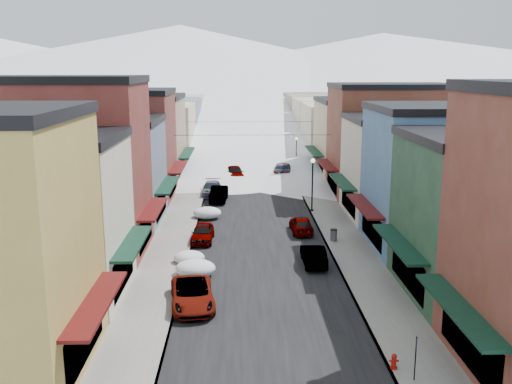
{
  "coord_description": "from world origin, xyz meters",
  "views": [
    {
      "loc": [
        -1.51,
        -18.92,
        12.98
      ],
      "look_at": [
        0.0,
        29.91,
        2.35
      ],
      "focal_mm": 40.0,
      "sensor_mm": 36.0,
      "label": 1
    }
  ],
  "objects": [
    {
      "name": "bldg_r_tan",
      "position": [
        13.19,
        49.0,
        4.76
      ],
      "size": [
        11.3,
        11.2,
        9.5
      ],
      "color": "tan",
      "rests_on": "ground"
    },
    {
      "name": "trash_can",
      "position": [
        5.67,
        22.4,
        0.61
      ],
      "size": [
        0.53,
        0.53,
        0.91
      ],
      "color": "#585B5E",
      "rests_on": "sidewalk_right"
    },
    {
      "name": "car_lane_white",
      "position": [
        0.6,
        69.87,
        0.75
      ],
      "size": [
        2.6,
        5.45,
        1.5
      ],
      "primitive_type": "imported",
      "rotation": [
        0.0,
        0.0,
        3.16
      ],
      "color": "white",
      "rests_on": "ground"
    },
    {
      "name": "road",
      "position": [
        0.0,
        60.0,
        0.01
      ],
      "size": [
        10.0,
        160.0,
        0.01
      ],
      "primitive_type": "cube",
      "color": "black",
      "rests_on": "ground"
    },
    {
      "name": "fire_hydrant",
      "position": [
        5.2,
        3.56,
        0.47
      ],
      "size": [
        0.41,
        0.31,
        0.7
      ],
      "color": "#A41108",
      "rests_on": "sidewalk_right"
    },
    {
      "name": "car_green_sedan",
      "position": [
        3.5,
        17.53,
        0.67
      ],
      "size": [
        1.44,
        4.07,
        1.34
      ],
      "primitive_type": "imported",
      "rotation": [
        0.0,
        0.0,
        3.15
      ],
      "color": "black",
      "rests_on": "ground"
    },
    {
      "name": "car_dark_hatch",
      "position": [
        -3.5,
        36.49,
        0.73
      ],
      "size": [
        1.83,
        4.53,
        1.46
      ],
      "primitive_type": "imported",
      "rotation": [
        0.0,
        0.0,
        -0.06
      ],
      "color": "black",
      "rests_on": "ground"
    },
    {
      "name": "car_black_sedan",
      "position": [
        3.89,
        49.46,
        0.85
      ],
      "size": [
        3.06,
        6.1,
        1.7
      ],
      "primitive_type": "imported",
      "rotation": [
        0.0,
        0.0,
        3.02
      ],
      "color": "black",
      "rests_on": "ground"
    },
    {
      "name": "overhead_cables",
      "position": [
        0.0,
        47.5,
        6.2
      ],
      "size": [
        16.4,
        15.04,
        0.04
      ],
      "color": "black",
      "rests_on": "ground"
    },
    {
      "name": "snow_pile_near",
      "position": [
        -4.28,
        15.59,
        0.52
      ],
      "size": [
        2.56,
        2.78,
        1.08
      ],
      "color": "white",
      "rests_on": "ground"
    },
    {
      "name": "car_gray_suv",
      "position": [
        3.5,
        25.18,
        0.69
      ],
      "size": [
        1.75,
        4.11,
        1.38
      ],
      "primitive_type": "imported",
      "rotation": [
        0.0,
        0.0,
        3.17
      ],
      "color": "#A0A2A9",
      "rests_on": "ground"
    },
    {
      "name": "bldg_l_grayblue",
      "position": [
        -13.19,
        29.0,
        4.51
      ],
      "size": [
        11.3,
        9.2,
        9.0
      ],
      "color": "slate",
      "rests_on": "ground"
    },
    {
      "name": "bldg_r_cream",
      "position": [
        13.69,
        30.0,
        4.51
      ],
      "size": [
        12.3,
        9.2,
        9.0
      ],
      "color": "beige",
      "rests_on": "ground"
    },
    {
      "name": "car_white_suv",
      "position": [
        -4.14,
        10.86,
        0.7
      ],
      "size": [
        2.91,
        5.26,
        1.39
      ],
      "primitive_type": "imported",
      "rotation": [
        0.0,
        0.0,
        0.12
      ],
      "color": "silver",
      "rests_on": "ground"
    },
    {
      "name": "curb_right",
      "position": [
        5.05,
        60.0,
        0.07
      ],
      "size": [
        0.1,
        160.0,
        0.15
      ],
      "primitive_type": "cube",
      "color": "slate",
      "rests_on": "ground"
    },
    {
      "name": "streetlamp_far",
      "position": [
        5.96,
        53.93,
        2.76
      ],
      "size": [
        0.34,
        0.34,
        4.13
      ],
      "color": "black",
      "rests_on": "sidewalk_right"
    },
    {
      "name": "sidewalk_right",
      "position": [
        6.6,
        60.0,
        0.07
      ],
      "size": [
        3.2,
        160.0,
        0.15
      ],
      "primitive_type": "cube",
      "color": "gray",
      "rests_on": "ground"
    },
    {
      "name": "bldg_r_blue",
      "position": [
        13.19,
        21.0,
        5.26
      ],
      "size": [
        11.3,
        9.2,
        10.5
      ],
      "color": "#426B95",
      "rests_on": "ground"
    },
    {
      "name": "curb_left",
      "position": [
        -5.05,
        60.0,
        0.07
      ],
      "size": [
        0.1,
        160.0,
        0.15
      ],
      "primitive_type": "cube",
      "color": "slate",
      "rests_on": "ground"
    },
    {
      "name": "bldg_r_green",
      "position": [
        13.19,
        12.0,
        4.76
      ],
      "size": [
        11.3,
        9.2,
        9.5
      ],
      "color": "#1F4029",
      "rests_on": "ground"
    },
    {
      "name": "bldg_l_brick_far",
      "position": [
        -14.19,
        38.0,
        5.51
      ],
      "size": [
        13.3,
        9.2,
        11.0
      ],
      "color": "maroon",
      "rests_on": "ground"
    },
    {
      "name": "bldg_l_brick_near",
      "position": [
        -13.69,
        20.5,
        6.26
      ],
      "size": [
        12.3,
        8.2,
        12.5
      ],
      "color": "maroon",
      "rests_on": "ground"
    },
    {
      "name": "bldg_r_brick_far",
      "position": [
        14.19,
        39.0,
        5.76
      ],
      "size": [
        13.3,
        9.2,
        11.5
      ],
      "color": "brown",
      "rests_on": "ground"
    },
    {
      "name": "streetlamp_near",
      "position": [
        5.2,
        31.77,
        3.21
      ],
      "size": [
        0.4,
        0.4,
        4.86
      ],
      "color": "black",
      "rests_on": "sidewalk_right"
    },
    {
      "name": "mountain_ridge",
      "position": [
        -19.47,
        277.18,
        14.36
      ],
      "size": [
        670.0,
        340.0,
        34.0
      ],
      "color": "silver",
      "rests_on": "ground"
    },
    {
      "name": "snow_pile_far",
      "position": [
        -4.28,
        29.85,
        0.5
      ],
      "size": [
        2.47,
        2.72,
        1.05
      ],
      "color": "white",
      "rests_on": "ground"
    },
    {
      "name": "bldg_l_cream",
      "position": [
        -13.19,
        12.5,
        4.76
      ],
      "size": [
        11.3,
        8.2,
        9.5
      ],
      "color": "beige",
      "rests_on": "ground"
    },
    {
      "name": "parking_sign",
      "position": [
        5.81,
        2.6,
        1.31
      ],
      "size": [
        0.1,
        0.26,
        1.98
      ],
      "color": "black",
      "rests_on": "sidewalk_right"
    },
    {
      "name": "distant_blocks",
      "position": [
        0.0,
        83.0,
        4.0
      ],
      "size": [
        34.0,
        55.0,
        8.0
      ],
      "color": "gray",
      "rests_on": "ground"
    },
    {
      "name": "car_lane_silver",
      "position": [
        -1.96,
        47.64,
        0.84
      ],
      "size": [
        2.64,
        5.15,
        1.68
      ],
      "primitive_type": "imported",
      "rotation": [
        0.0,
        0.0,
        0.14
      ],
      "color": "#A2A4AA",
      "rests_on": "ground"
    },
    {
      "name": "sidewalk_left",
      "position": [
        -6.6,
        60.0,
        0.07
      ],
      "size": [
        3.2,
        160.0,
        0.15
      ],
      "primitive_type": "cube",
      "color": "gray",
      "rests_on": "ground"
    },
    {
      "name": "car_silver_wagon",
      "position": [
        -4.3,
        39.33,
        0.7
      ],
      "size": [
        1.98,
        4.82,
        1.4
      ],
      "primitive_type": "imported",
      "rotation": [
        0.0,
        0.0,
        0.0
      ],
      "color": "#A7A9B0",
      "rests_on": "ground"
    },
    {
      "name": "car_silver_sedan",
      "position": [
        -4.3,
        23.06,
        0.68
      ],
      "size": [
        1.75,
        4.05,
        1.36
      ],
      "primitive_type": "imported",
      "rotation": [
        0.0,
        0.0,
        -0.04
      ],
      "color": "#A6A8AE",
      "rests_on": "ground"
    },
    {
      "name": "bldg_l_tan",
      "position": [
        -13.19,
        48.0,
        5.01
      ],
      "size": [
        11.3,
        11.2,
        10.0
      ],
      "color": "#9D8167",
      "rests_on": "ground"
    },
    {
      "name": "snow_pile_mid",
      "position": [
        -4.88,
        18.03,
        0.42
      ],
      "size": [
        2.09,
        2.49,
        0.88
      ],
      "color": "white",
      "rests_on": "ground"
    }
  ]
}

